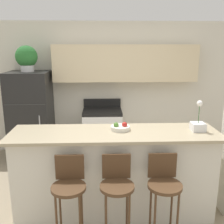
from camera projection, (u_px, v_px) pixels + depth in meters
name	position (u px, v px, depth m)	size (l,w,h in m)	color
ground_plane	(114.00, 212.00, 3.40)	(14.00, 14.00, 0.00)	gray
wall_back	(115.00, 78.00, 5.10)	(5.60, 0.38, 2.55)	silver
counter_bar	(114.00, 173.00, 3.27)	(2.52, 0.69, 1.09)	silver
refrigerator	(31.00, 116.00, 4.88)	(0.74, 0.72, 1.65)	black
stove_range	(102.00, 132.00, 5.09)	(0.73, 0.60, 1.07)	white
bar_stool_left	(69.00, 188.00, 2.73)	(0.36, 0.36, 0.97)	#4C331E
bar_stool_mid	(117.00, 187.00, 2.75)	(0.36, 0.36, 0.97)	#4C331E
bar_stool_right	(164.00, 186.00, 2.77)	(0.36, 0.36, 0.97)	#4C331E
potted_plant_on_fridge	(27.00, 58.00, 4.62)	(0.38, 0.38, 0.46)	silver
orchid_vase	(198.00, 124.00, 3.16)	(0.16, 0.16, 0.38)	white
fruit_bowl	(120.00, 127.00, 3.20)	(0.24, 0.24, 0.10)	silver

